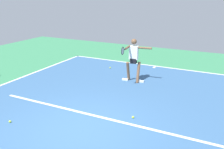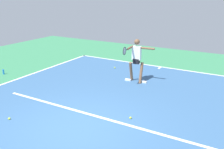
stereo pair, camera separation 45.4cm
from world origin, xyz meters
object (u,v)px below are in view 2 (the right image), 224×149
at_px(tennis_ball_centre_court, 115,68).
at_px(tennis_ball_by_sideline, 9,119).
at_px(tennis_player, 136,58).
at_px(tennis_ball_near_service_line, 130,118).
at_px(water_bottle, 3,72).

bearing_deg(tennis_ball_centre_court, tennis_ball_by_sideline, 88.95).
xyz_separation_m(tennis_player, tennis_ball_near_service_line, (-1.18, 2.89, -0.96)).
relative_size(tennis_player, tennis_ball_near_service_line, 26.41).
xyz_separation_m(tennis_ball_centre_court, water_bottle, (3.78, 3.23, 0.08)).
bearing_deg(tennis_ball_by_sideline, tennis_ball_centre_court, -91.05).
height_order(tennis_ball_centre_court, tennis_ball_by_sideline, same).
bearing_deg(tennis_ball_by_sideline, tennis_player, -110.81).
bearing_deg(tennis_ball_centre_court, tennis_player, 143.16).
bearing_deg(water_bottle, tennis_ball_centre_court, -139.55).
relative_size(tennis_ball_near_service_line, water_bottle, 0.30).
xyz_separation_m(tennis_ball_centre_court, tennis_ball_by_sideline, (0.11, 5.88, 0.00)).
relative_size(tennis_ball_by_sideline, water_bottle, 0.30).
distance_m(tennis_ball_centre_court, tennis_ball_by_sideline, 5.89).
bearing_deg(tennis_player, tennis_ball_by_sideline, 62.73).
xyz_separation_m(tennis_player, tennis_ball_by_sideline, (1.76, 4.64, -0.96)).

